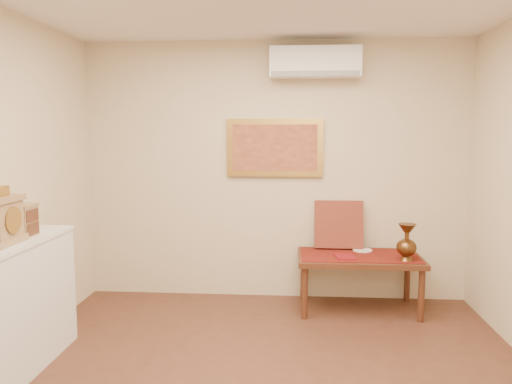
# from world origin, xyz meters

# --- Properties ---
(wall_back) EXTENTS (4.00, 0.02, 2.70)m
(wall_back) POSITION_xyz_m (0.00, 2.25, 1.35)
(wall_back) COLOR beige
(wall_back) RESTS_ON ground
(table_cloth) EXTENTS (1.14, 0.59, 0.01)m
(table_cloth) POSITION_xyz_m (0.85, 1.88, 0.55)
(table_cloth) COLOR maroon
(table_cloth) RESTS_ON low_table
(brass_urn_tall) EXTENTS (0.19, 0.19, 0.43)m
(brass_urn_tall) POSITION_xyz_m (1.26, 1.70, 0.77)
(brass_urn_tall) COLOR brown
(brass_urn_tall) RESTS_ON table_cloth
(plate) EXTENTS (0.20, 0.20, 0.01)m
(plate) POSITION_xyz_m (0.91, 2.05, 0.56)
(plate) COLOR white
(plate) RESTS_ON table_cloth
(menu) EXTENTS (0.22, 0.27, 0.01)m
(menu) POSITION_xyz_m (0.70, 1.78, 0.56)
(menu) COLOR maroon
(menu) RESTS_ON table_cloth
(cushion) EXTENTS (0.50, 0.20, 0.51)m
(cushion) POSITION_xyz_m (0.67, 2.17, 0.81)
(cushion) COLOR #5C121B
(cushion) RESTS_ON table_cloth
(mantel_clock) EXTENTS (0.17, 0.36, 0.41)m
(mantel_clock) POSITION_xyz_m (-1.81, 0.27, 1.15)
(mantel_clock) COLOR #9D7B50
(mantel_clock) RESTS_ON display_ledge
(wooden_chest) EXTENTS (0.16, 0.21, 0.24)m
(wooden_chest) POSITION_xyz_m (-1.82, 0.55, 1.10)
(wooden_chest) COLOR #9D7B50
(wooden_chest) RESTS_ON display_ledge
(low_table) EXTENTS (1.20, 0.70, 0.55)m
(low_table) POSITION_xyz_m (0.85, 1.88, 0.48)
(low_table) COLOR #512918
(low_table) RESTS_ON floor
(painting) EXTENTS (1.00, 0.06, 0.60)m
(painting) POSITION_xyz_m (0.00, 2.22, 1.60)
(painting) COLOR #AF8438
(painting) RESTS_ON wall_back
(ac_unit) EXTENTS (0.90, 0.25, 0.30)m
(ac_unit) POSITION_xyz_m (0.40, 2.12, 2.45)
(ac_unit) COLOR white
(ac_unit) RESTS_ON wall_back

